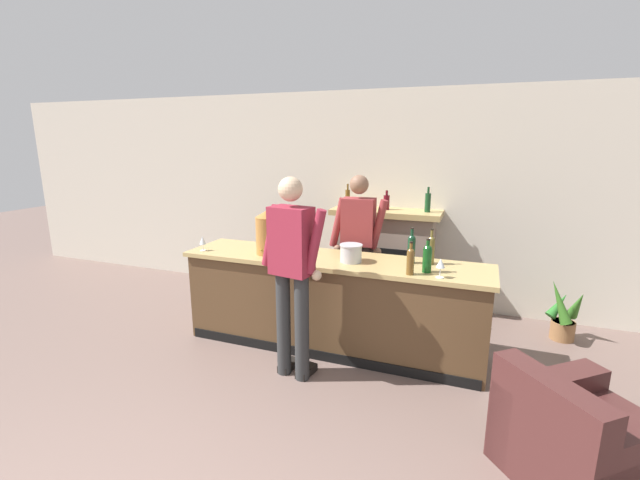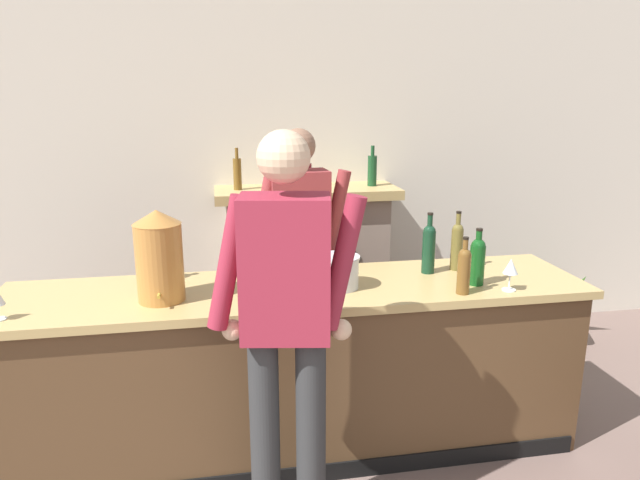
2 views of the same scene
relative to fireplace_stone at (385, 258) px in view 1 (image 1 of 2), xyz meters
name	(u,v)px [view 1 (image 1 of 2)]	position (x,y,z in m)	size (l,w,h in m)	color
wall_back_panel	(363,198)	(-0.38, 0.26, 0.72)	(12.00, 0.07, 2.75)	beige
bar_counter	(332,303)	(-0.25, -1.32, -0.17)	(3.12, 0.72, 0.97)	#513821
fireplace_stone	(385,258)	(0.00, 0.00, 0.00)	(1.36, 0.52, 1.58)	gray
armchair_black	(576,443)	(1.79, -2.50, -0.38)	(1.15, 1.14, 0.77)	#43201F
potted_plant_corner	(564,316)	(2.04, -0.27, -0.37)	(0.44, 0.46, 0.69)	olive
person_customer	(292,270)	(-0.40, -1.98, 0.37)	(0.65, 0.35, 1.83)	#2B2C2D
person_bartender	(358,245)	(-0.16, -0.72, 0.33)	(0.66, 0.32, 1.76)	#473C3C
copper_dispenser	(267,232)	(-0.95, -1.40, 0.55)	(0.23, 0.27, 0.46)	#AE7435
ice_bucket_steel	(351,253)	(-0.04, -1.37, 0.40)	(0.22, 0.22, 0.17)	silver
wine_bottle_chardonnay_pale	(411,248)	(0.51, -1.21, 0.47)	(0.07, 0.07, 0.35)	#123521
wine_bottle_rose_blush	(273,234)	(-1.04, -1.09, 0.46)	(0.08, 0.08, 0.31)	#11501C
wine_bottle_riesling_slim	(410,260)	(0.56, -1.58, 0.45)	(0.07, 0.07, 0.30)	brown
wine_bottle_cabernet_heavy	(427,257)	(0.69, -1.45, 0.46)	(0.08, 0.08, 0.31)	#114517
wine_bottle_merlot_tall	(431,249)	(0.69, -1.18, 0.47)	(0.07, 0.07, 0.35)	brown
wine_glass_front_right	(441,264)	(0.82, -1.57, 0.44)	(0.08, 0.08, 0.17)	silver
wine_glass_front_left	(203,241)	(-1.66, -1.53, 0.42)	(0.07, 0.07, 0.16)	silver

